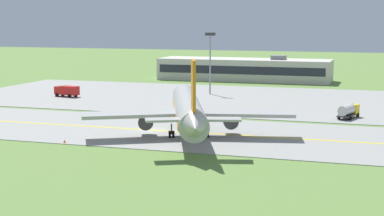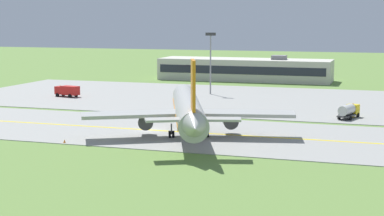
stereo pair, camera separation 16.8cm
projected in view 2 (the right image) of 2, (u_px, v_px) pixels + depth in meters
ground_plane at (150, 131)px, 98.21m from camera, size 500.00×500.00×0.00m
taxiway_strip at (150, 130)px, 98.20m from camera, size 240.00×28.00×0.10m
apron_pad at (263, 100)px, 134.68m from camera, size 140.00×52.00×0.10m
taxiway_centreline at (150, 130)px, 98.20m from camera, size 220.00×0.60×0.01m
airplane_lead at (188, 109)px, 93.17m from camera, size 31.46×38.19×12.70m
service_truck_fuel at (349, 110)px, 109.54m from camera, size 3.75×6.34×2.65m
service_truck_catering at (67, 91)px, 140.16m from camera, size 6.30×3.33×2.60m
terminal_building at (245, 70)px, 178.41m from camera, size 50.20×13.02×7.52m
apron_light_mast at (211, 55)px, 143.90m from camera, size 2.40×0.50×14.70m
traffic_cone_near_edge at (64, 141)px, 88.02m from camera, size 0.44×0.44×0.60m
traffic_cone_mid_edge at (128, 114)px, 113.64m from camera, size 0.44×0.44×0.60m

